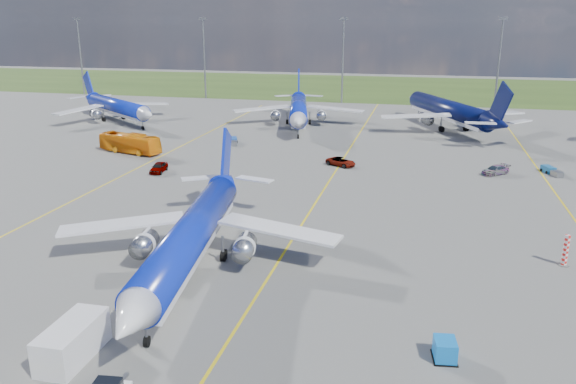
% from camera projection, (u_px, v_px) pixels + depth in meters
% --- Properties ---
extents(ground, '(400.00, 400.00, 0.00)m').
position_uv_depth(ground, '(271.00, 273.00, 50.62)').
color(ground, '#5A5A57').
rests_on(ground, ground).
extents(grass_strip, '(400.00, 80.00, 0.01)m').
position_uv_depth(grass_strip, '(388.00, 88.00, 189.97)').
color(grass_strip, '#2D4719').
rests_on(grass_strip, ground).
extents(taxiway_lines, '(60.25, 160.00, 0.02)m').
position_uv_depth(taxiway_lines, '(326.00, 188.00, 76.32)').
color(taxiway_lines, yellow).
rests_on(taxiway_lines, ground).
extents(floodlight_masts, '(202.20, 0.50, 22.70)m').
position_uv_depth(floodlight_masts, '(419.00, 57.00, 146.87)').
color(floodlight_masts, slate).
rests_on(floodlight_masts, ground).
extents(warning_post, '(0.50, 0.50, 3.00)m').
position_uv_depth(warning_post, '(566.00, 250.00, 51.73)').
color(warning_post, red).
rests_on(warning_post, ground).
extents(bg_jet_nw, '(47.28, 45.50, 9.85)m').
position_uv_depth(bg_jet_nw, '(118.00, 122.00, 126.05)').
color(bg_jet_nw, '#0B1FA2').
rests_on(bg_jet_nw, ground).
extents(bg_jet_nnw, '(38.41, 45.65, 10.48)m').
position_uv_depth(bg_jet_nnw, '(298.00, 126.00, 120.85)').
color(bg_jet_nnw, '#0B1FA2').
rests_on(bg_jet_nnw, ground).
extents(bg_jet_n, '(48.80, 53.79, 11.46)m').
position_uv_depth(bg_jet_n, '(447.00, 129.00, 117.88)').
color(bg_jet_n, '#060D39').
rests_on(bg_jet_n, ground).
extents(main_airliner, '(33.88, 41.47, 9.88)m').
position_uv_depth(main_airliner, '(193.00, 270.00, 51.14)').
color(main_airliner, '#0B1FA2').
rests_on(main_airliner, ground).
extents(uld_container, '(1.64, 1.94, 1.42)m').
position_uv_depth(uld_container, '(445.00, 350.00, 37.56)').
color(uld_container, blue).
rests_on(uld_container, ground).
extents(service_van, '(2.60, 5.69, 2.48)m').
position_uv_depth(service_van, '(72.00, 341.00, 37.57)').
color(service_van, silver).
rests_on(service_van, ground).
extents(apron_bus, '(12.31, 6.05, 3.34)m').
position_uv_depth(apron_bus, '(130.00, 143.00, 96.12)').
color(apron_bus, orange).
rests_on(apron_bus, ground).
extents(service_car_a, '(2.28, 4.58, 1.50)m').
position_uv_depth(service_car_a, '(159.00, 167.00, 83.98)').
color(service_car_a, '#999999').
rests_on(service_car_a, ground).
extents(service_car_b, '(5.31, 4.20, 1.34)m').
position_uv_depth(service_car_b, '(341.00, 162.00, 87.63)').
color(service_car_b, '#999999').
rests_on(service_car_b, ground).
extents(service_car_c, '(4.70, 4.54, 1.35)m').
position_uv_depth(service_car_c, '(495.00, 170.00, 82.78)').
color(service_car_c, '#999999').
rests_on(service_car_c, ground).
extents(baggage_tug_c, '(2.76, 4.59, 1.00)m').
position_uv_depth(baggage_tug_c, '(234.00, 141.00, 103.63)').
color(baggage_tug_c, '#1A479E').
rests_on(baggage_tug_c, ground).
extents(baggage_tug_e, '(2.62, 4.45, 0.97)m').
position_uv_depth(baggage_tug_e, '(551.00, 171.00, 83.11)').
color(baggage_tug_e, '#165487').
rests_on(baggage_tug_e, ground).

